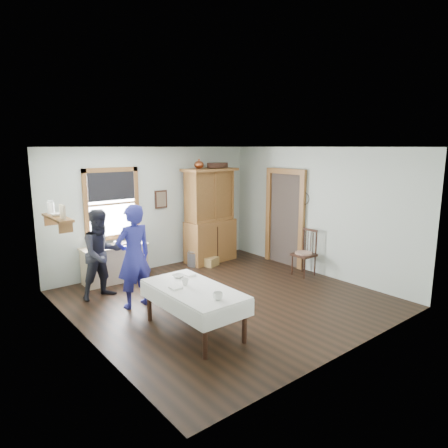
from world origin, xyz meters
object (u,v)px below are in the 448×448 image
(figure_dark, at_px, (102,257))
(china_hutch, at_px, (210,216))
(dining_table, at_px, (194,310))
(spindle_chair, at_px, (304,253))
(work_counter, at_px, (115,263))
(pail, at_px, (194,259))
(wicker_basket, at_px, (211,262))
(woman_blue, at_px, (134,260))

(figure_dark, bearing_deg, china_hutch, 6.18)
(china_hutch, relative_size, dining_table, 1.30)
(china_hutch, relative_size, figure_dark, 1.47)
(spindle_chair, bearing_deg, work_counter, 147.67)
(spindle_chair, relative_size, pail, 3.17)
(work_counter, bearing_deg, pail, -3.36)
(figure_dark, bearing_deg, dining_table, -83.44)
(pail, bearing_deg, spindle_chair, -54.59)
(dining_table, distance_m, wicker_basket, 3.33)
(wicker_basket, xyz_separation_m, woman_blue, (-2.44, -1.07, 0.72))
(work_counter, bearing_deg, figure_dark, -126.56)
(spindle_chair, distance_m, pail, 2.51)
(china_hutch, relative_size, woman_blue, 1.35)
(figure_dark, bearing_deg, woman_blue, -77.68)
(dining_table, xyz_separation_m, spindle_chair, (3.33, 0.71, 0.16))
(pail, bearing_deg, work_counter, 175.92)
(woman_blue, bearing_deg, china_hutch, -156.71)
(woman_blue, bearing_deg, dining_table, 95.33)
(spindle_chair, bearing_deg, dining_table, -167.00)
(pail, relative_size, woman_blue, 0.19)
(dining_table, bearing_deg, work_counter, 89.27)
(pail, relative_size, wicker_basket, 0.94)
(china_hutch, distance_m, spindle_chair, 2.37)
(china_hutch, height_order, pail, china_hutch)
(dining_table, xyz_separation_m, figure_dark, (-0.50, 2.17, 0.41))
(woman_blue, bearing_deg, spindle_chair, 164.40)
(dining_table, height_order, spindle_chair, spindle_chair)
(work_counter, relative_size, pail, 4.17)
(china_hutch, xyz_separation_m, wicker_basket, (-0.23, -0.33, -1.01))
(spindle_chair, height_order, pail, spindle_chair)
(wicker_basket, relative_size, figure_dark, 0.22)
(work_counter, relative_size, spindle_chair, 1.31)
(pail, bearing_deg, woman_blue, -148.13)
(work_counter, distance_m, spindle_chair, 3.94)
(china_hutch, xyz_separation_m, spindle_chair, (0.90, -2.11, -0.61))
(work_counter, xyz_separation_m, dining_table, (-0.04, -2.87, -0.03))
(china_hutch, height_order, dining_table, china_hutch)
(dining_table, distance_m, woman_blue, 1.51)
(spindle_chair, bearing_deg, woman_blue, 169.78)
(china_hutch, xyz_separation_m, figure_dark, (-2.93, -0.65, -0.35))
(pail, distance_m, woman_blue, 2.59)
(pail, xyz_separation_m, figure_dark, (-2.38, -0.57, 0.60))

